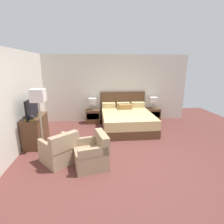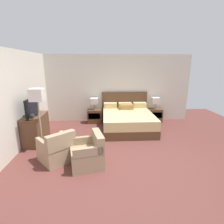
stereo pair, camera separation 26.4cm
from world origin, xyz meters
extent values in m
plane|color=brown|center=(0.00, 0.00, 0.00)|extent=(10.02, 10.02, 0.00)
cube|color=silver|center=(0.00, 3.37, 1.30)|extent=(6.24, 0.06, 2.59)
cube|color=silver|center=(-2.55, 1.37, 1.30)|extent=(0.06, 5.14, 2.59)
cube|color=brown|center=(0.54, 2.25, 0.14)|extent=(1.72, 2.01, 0.28)
cube|color=#D6BC7F|center=(0.54, 2.25, 0.43)|extent=(1.70, 1.99, 0.30)
cube|color=brown|center=(0.54, 3.28, 0.59)|extent=(1.78, 0.05, 1.18)
cube|color=#D6BC7F|center=(-0.04, 3.08, 0.68)|extent=(0.50, 0.28, 0.20)
cube|color=#D6BC7F|center=(0.54, 3.08, 0.68)|extent=(0.50, 0.28, 0.20)
cube|color=#D6BC7F|center=(1.11, 3.08, 0.68)|extent=(0.50, 0.28, 0.20)
cube|color=#A87A42|center=(0.57, 2.81, 0.67)|extent=(0.48, 0.22, 0.18)
cube|color=brown|center=(-0.66, 3.07, 0.26)|extent=(0.53, 0.42, 0.53)
cube|color=#3C2718|center=(-0.66, 2.87, 0.32)|extent=(0.45, 0.01, 0.23)
cube|color=brown|center=(1.74, 3.07, 0.26)|extent=(0.53, 0.42, 0.53)
cube|color=#3C2718|center=(1.74, 2.87, 0.32)|extent=(0.45, 0.01, 0.23)
cylinder|color=gray|center=(-0.66, 3.07, 0.54)|extent=(0.11, 0.11, 0.02)
cylinder|color=gray|center=(-0.66, 3.07, 0.65)|extent=(0.02, 0.02, 0.21)
cube|color=silver|center=(-0.66, 3.07, 0.86)|extent=(0.28, 0.28, 0.22)
cylinder|color=gray|center=(1.74, 3.07, 0.54)|extent=(0.11, 0.11, 0.02)
cylinder|color=gray|center=(1.74, 3.07, 0.65)|extent=(0.02, 0.02, 0.21)
cube|color=silver|center=(1.74, 3.07, 0.86)|extent=(0.28, 0.28, 0.22)
cube|color=brown|center=(-2.27, 1.35, 0.41)|extent=(0.44, 1.05, 0.81)
cube|color=brown|center=(-2.27, 1.35, 0.80)|extent=(0.45, 1.08, 0.02)
cube|color=black|center=(-2.27, 1.26, 0.82)|extent=(0.18, 0.28, 0.02)
cube|color=black|center=(-2.27, 1.26, 1.08)|extent=(0.04, 0.91, 0.52)
cube|color=black|center=(-2.25, 1.26, 1.08)|extent=(0.01, 0.89, 0.50)
cube|color=gold|center=(-2.27, 1.00, 0.83)|extent=(0.28, 0.24, 0.04)
cube|color=#383333|center=(-2.25, 1.00, 0.87)|extent=(0.25, 0.19, 0.04)
cube|color=#383333|center=(-2.29, 1.00, 0.91)|extent=(0.24, 0.19, 0.04)
cube|color=#9E8466|center=(-1.43, 0.27, 0.20)|extent=(0.96, 0.96, 0.40)
cube|color=#9E8466|center=(-1.25, 0.07, 0.58)|extent=(0.62, 0.57, 0.36)
cube|color=#9E8466|center=(-1.65, 0.08, 0.49)|extent=(0.48, 0.53, 0.18)
cube|color=#9E8466|center=(-1.21, 0.47, 0.49)|extent=(0.48, 0.53, 0.18)
cube|color=#9E8466|center=(-0.70, 0.00, 0.20)|extent=(0.82, 0.82, 0.40)
cube|color=#9E8466|center=(-0.43, 0.06, 0.58)|extent=(0.31, 0.70, 0.36)
cube|color=#9E8466|center=(-0.63, -0.29, 0.49)|extent=(0.63, 0.23, 0.18)
cube|color=#9E8466|center=(-0.76, 0.28, 0.49)|extent=(0.63, 0.23, 0.18)
cylinder|color=gray|center=(-1.93, 0.80, 0.01)|extent=(0.28, 0.28, 0.02)
cylinder|color=gray|center=(-1.93, 0.80, 0.68)|extent=(0.03, 0.03, 1.32)
cube|color=silver|center=(-1.93, 0.80, 1.49)|extent=(0.32, 0.32, 0.31)
camera|label=1|loc=(-0.57, -3.51, 2.20)|focal=28.00mm
camera|label=2|loc=(-0.31, -3.53, 2.20)|focal=28.00mm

